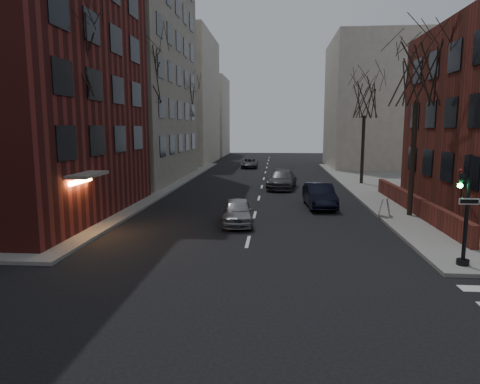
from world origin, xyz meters
name	(u,v)px	position (x,y,z in m)	size (l,w,h in m)	color
building_left_tan	(83,31)	(-17.00, 34.00, 14.00)	(18.00, 18.00, 28.00)	#9F9383
low_wall_right	(413,203)	(9.30, 19.00, 0.65)	(0.35, 16.00, 1.00)	maroon
building_distant_la	(164,100)	(-15.00, 55.00, 9.00)	(14.00, 16.00, 18.00)	beige
building_distant_ra	(386,104)	(15.00, 50.00, 8.00)	(14.00, 14.00, 16.00)	beige
building_distant_lb	(199,117)	(-13.00, 72.00, 7.00)	(10.00, 12.00, 14.00)	beige
traffic_signal	(465,217)	(7.94, 8.99, 1.91)	(0.76, 0.44, 4.00)	black
tree_left_a	(69,56)	(-8.80, 14.00, 8.47)	(4.18, 4.18, 10.26)	#2D231C
tree_left_b	(145,76)	(-8.80, 26.00, 8.91)	(4.40, 4.40, 10.80)	#2D231C
tree_left_c	(184,100)	(-8.80, 40.00, 8.03)	(3.96, 3.96, 9.72)	#2D231C
tree_right_a	(418,72)	(8.80, 18.00, 8.03)	(3.96, 3.96, 9.72)	#2D231C
tree_right_b	(365,98)	(8.80, 32.00, 7.59)	(3.74, 3.74, 9.18)	#2D231C
streetlamp_near	(138,140)	(-8.20, 22.00, 4.24)	(0.36, 0.36, 6.28)	black
streetlamp_far	(194,135)	(-8.20, 42.00, 4.24)	(0.36, 0.36, 6.28)	black
parked_sedan	(319,195)	(4.00, 20.77, 0.77)	(1.62, 4.65, 1.53)	black
car_lane_silver	(237,212)	(-0.80, 15.51, 0.67)	(1.59, 3.95, 1.35)	gray
car_lane_gray	(282,180)	(1.73, 29.07, 0.76)	(2.13, 5.25, 1.52)	#3E3E43
car_lane_far	(249,163)	(-2.15, 47.20, 0.59)	(1.97, 4.28, 1.19)	#38393C
sandwich_board	(385,207)	(7.30, 17.58, 0.66)	(0.45, 0.63, 1.02)	silver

